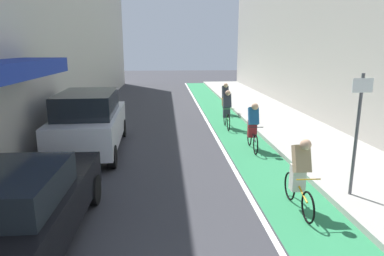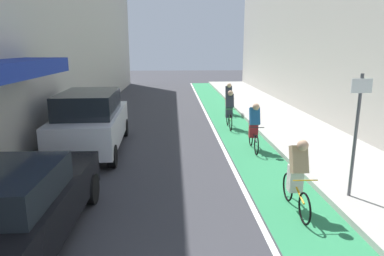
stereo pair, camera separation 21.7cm
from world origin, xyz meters
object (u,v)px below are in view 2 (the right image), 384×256
Objects in this scene: cyclist_trailing at (229,108)px; street_sign_post at (357,125)px; cyclist_lead at (297,175)px; cyclist_mid at (254,125)px; cyclist_far at (228,99)px; parked_suv_white at (91,121)px; parked_sedan_black at (9,210)px.

cyclist_trailing is 7.42m from street_sign_post.
cyclist_trailing is (-0.17, 7.58, 0.05)m from cyclist_lead.
cyclist_far is at bearing 88.62° from cyclist_mid.
parked_suv_white is 5.86m from cyclist_trailing.
cyclist_lead is at bearing 13.34° from parked_sedan_black.
cyclist_mid is (0.13, 4.37, 0.04)m from cyclist_lead.
parked_sedan_black is at bearing -166.21° from street_sign_post.
parked_sedan_black is at bearing -166.66° from cyclist_lead.
cyclist_far reaches higher than parked_sedan_black.
cyclist_lead is at bearing -88.70° from cyclist_trailing.
cyclist_lead is 7.58m from cyclist_trailing.
parked_suv_white is 2.76× the size of cyclist_mid.
cyclist_trailing is at bearing 95.34° from cyclist_mid.
parked_suv_white is 5.34m from cyclist_mid.
cyclist_mid is 0.98× the size of cyclist_trailing.
cyclist_far is at bearing 81.60° from cyclist_trailing.
cyclist_lead is 10.63m from cyclist_far.
cyclist_mid is at bearing 88.33° from cyclist_lead.
cyclist_mid is 6.26m from cyclist_far.
cyclist_far is at bearing 65.19° from parked_sedan_black.
street_sign_post is at bearing 13.79° from parked_sedan_black.
cyclist_lead is (5.20, -4.57, -0.21)m from parked_suv_white.
cyclist_trailing reaches higher than parked_sedan_black.
street_sign_post reaches higher than parked_suv_white.
cyclist_far is at bearing 96.00° from street_sign_post.
parked_sedan_black is 5.35m from cyclist_lead.
cyclist_trailing reaches higher than cyclist_mid.
parked_suv_white reaches higher than cyclist_lead.
parked_sedan_black is 2.75× the size of cyclist_far.
parked_suv_white reaches higher than cyclist_mid.
parked_suv_white is at bearing 177.82° from cyclist_mid.
parked_suv_white is at bearing 89.97° from parked_sedan_black.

